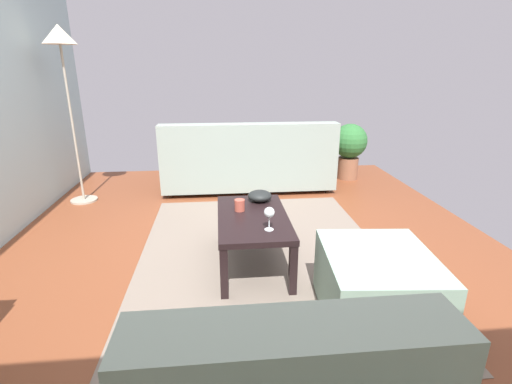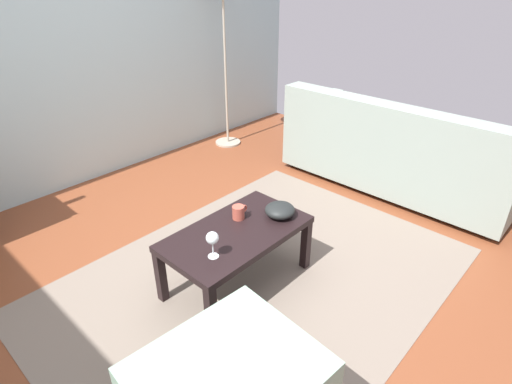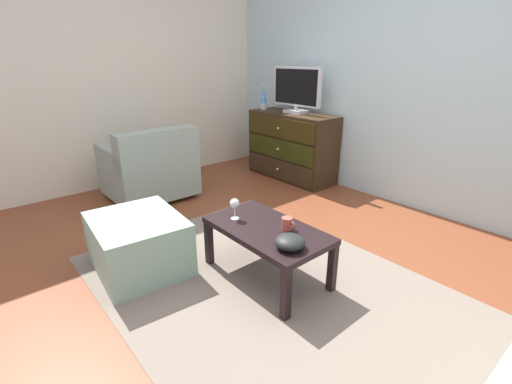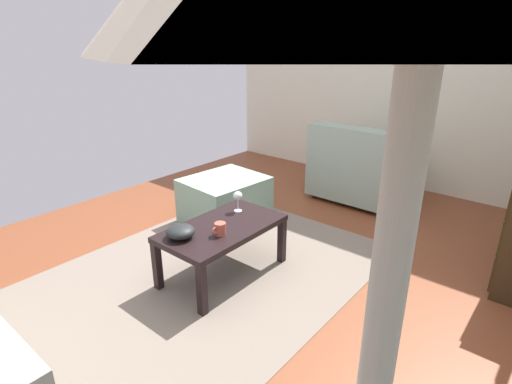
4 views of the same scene
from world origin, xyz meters
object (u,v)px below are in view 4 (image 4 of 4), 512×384
Objects in this scene: ottoman at (225,199)px; standing_lamp at (401,191)px; mug at (220,229)px; bowl_decorative at (181,232)px; coffee_table at (222,232)px; armchair at (358,169)px; wine_glass at (238,197)px.

standing_lamp is at bearing 46.27° from ottoman.
mug and bowl_decorative have the same top height.
mug is 2.46m from standing_lamp.
coffee_table is 4.69× the size of bowl_decorative.
bowl_decorative is at bearing -3.53° from armchair.
ottoman is 3.55m from standing_lamp.
armchair is at bearing -179.17° from mug.
ottoman is 0.39× the size of standing_lamp.
standing_lamp reaches higher than mug.
ottoman reaches higher than coffee_table.
bowl_decorative reaches higher than coffee_table.
wine_glass is at bearing -162.05° from coffee_table.
coffee_table is 0.49× the size of standing_lamp.
ottoman is (-0.70, -0.65, -0.13)m from coffee_table.
ottoman is at bearing -150.41° from bowl_decorative.
mug is 0.13× the size of armchair.
armchair reaches higher than coffee_table.
coffee_table is 0.33m from bowl_decorative.
wine_glass is 2.78m from standing_lamp.
armchair is at bearing -154.87° from standing_lamp.
coffee_table is 0.32m from wine_glass.
ottoman is at bearing -136.94° from coffee_table.
coffee_table is 5.63× the size of wine_glass.
armchair is at bearing 151.22° from ottoman.
wine_glass is 0.41m from mug.
wine_glass is 1.38× the size of mug.
wine_glass is 0.18× the size of armchair.
wine_glass is at bearing -4.65° from armchair.
bowl_decorative is 0.22× the size of armchair.
standing_lamp is at bearing 47.57° from coffee_table.
mug is at bearing 42.49° from ottoman.
wine_glass is 0.83× the size of bowl_decorative.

